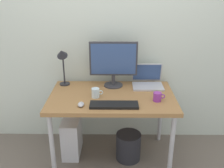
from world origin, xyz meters
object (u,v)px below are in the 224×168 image
desk (112,101)px  mouse (81,104)px  keyboard (114,105)px  wastebasket (128,146)px  computer_tower (72,136)px  laptop (147,80)px  desk_lamp (62,59)px  glass_cup (96,93)px  coffee_mug (157,97)px  monitor (113,62)px

desk → mouse: bearing=-139.5°
keyboard → mouse: 0.30m
wastebasket → computer_tower: bearing=171.2°
mouse → computer_tower: (-0.16, 0.29, -0.53)m
laptop → desk_lamp: bearing=-178.9°
desk → glass_cup: (-0.16, -0.05, 0.11)m
coffee_mug → glass_cup: glass_cup is taller
glass_cup → computer_tower: 0.64m
desk → mouse: mouse is taller
desk → wastebasket: (0.17, -0.04, -0.51)m
glass_cup → desk: bearing=16.5°
laptop → wastebasket: (-0.20, -0.30, -0.63)m
desk → wastebasket: size_ratio=4.12×
desk → computer_tower: size_ratio=2.94×
keyboard → laptop: bearing=54.4°
monitor → coffee_mug: monitor is taller
laptop → desk_lamp: desk_lamp is taller
keyboard → coffee_mug: bearing=15.6°
coffee_mug → desk_lamp: bearing=158.8°
wastebasket → keyboard: bearing=-127.8°
desk_lamp → wastebasket: size_ratio=1.43×
desk → mouse: (-0.28, -0.24, 0.08)m
glass_cup → desk_lamp: bearing=141.0°
desk → laptop: 0.48m
laptop → mouse: size_ratio=3.56×
coffee_mug → computer_tower: 1.05m
monitor → wastebasket: monitor is taller
desk_lamp → wastebasket: desk_lamp is taller
keyboard → glass_cup: size_ratio=3.92×
laptop → computer_tower: laptop is taller
desk → computer_tower: bearing=172.9°
desk → computer_tower: 0.63m
desk → keyboard: bearing=-84.9°
computer_tower → wastebasket: size_ratio=1.40×
desk → glass_cup: size_ratio=11.02×
desk_lamp → wastebasket: 1.15m
computer_tower → glass_cup: bearing=-19.9°
desk_lamp → keyboard: bearing=-41.8°
desk → laptop: size_ratio=3.86×
desk → mouse: 0.38m
monitor → mouse: size_ratio=5.53×
mouse → coffee_mug: bearing=9.3°
keyboard → glass_cup: glass_cup is taller
mouse → wastebasket: (0.45, 0.20, -0.59)m
monitor → laptop: 0.42m
desk_lamp → mouse: 0.61m
laptop → monitor: bearing=-177.3°
keyboard → coffee_mug: coffee_mug is taller
laptop → mouse: 0.83m
monitor → glass_cup: 0.41m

